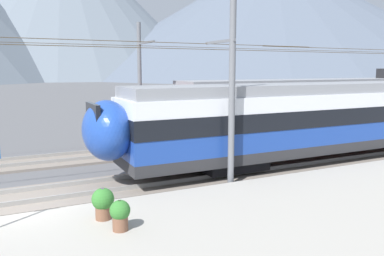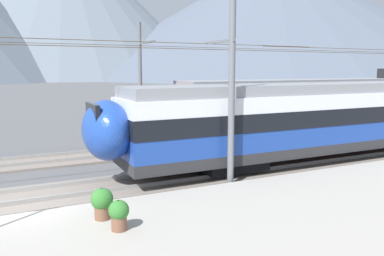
{
  "view_description": "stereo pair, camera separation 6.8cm",
  "coord_description": "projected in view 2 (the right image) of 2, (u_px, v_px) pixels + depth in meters",
  "views": [
    {
      "loc": [
        -0.27,
        -12.87,
        4.53
      ],
      "look_at": [
        7.47,
        3.06,
        1.84
      ],
      "focal_mm": 36.44,
      "sensor_mm": 36.0,
      "label": 1
    },
    {
      "loc": [
        -0.21,
        -12.9,
        4.53
      ],
      "look_at": [
        7.47,
        3.06,
        1.84
      ],
      "focal_mm": 36.44,
      "sensor_mm": 36.0,
      "label": 2
    }
  ],
  "objects": [
    {
      "name": "mountain_central_peak",
      "position": [
        67.0,
        4.0,
        195.6
      ],
      "size": [
        149.05,
        149.05,
        73.62
      ],
      "primitive_type": "cone",
      "color": "slate",
      "rests_on": "ground"
    },
    {
      "name": "train_far_track",
      "position": [
        340.0,
        102.0,
        26.99
      ],
      "size": [
        26.79,
        3.01,
        4.27
      ],
      "color": "#2D2D30",
      "rests_on": "track_far"
    },
    {
      "name": "mountain_right_ridge",
      "position": [
        273.0,
        18.0,
        207.91
      ],
      "size": [
        216.22,
        216.22,
        62.95
      ],
      "primitive_type": "cone",
      "color": "#515B6B",
      "rests_on": "ground"
    },
    {
      "name": "catenary_mast_far_side",
      "position": [
        141.0,
        80.0,
        22.82
      ],
      "size": [
        46.1,
        2.66,
        7.2
      ],
      "color": "slate",
      "rests_on": "ground"
    },
    {
      "name": "potted_plant_by_shelter",
      "position": [
        102.0,
        201.0,
        10.89
      ],
      "size": [
        0.63,
        0.63,
        0.9
      ],
      "color": "brown",
      "rests_on": "platform_slab"
    },
    {
      "name": "catenary_mast_mid",
      "position": [
        230.0,
        84.0,
        14.46
      ],
      "size": [
        46.1,
        2.16,
        7.6
      ],
      "color": "slate",
      "rests_on": "ground"
    },
    {
      "name": "track_near",
      "position": [
        19.0,
        200.0,
        13.43
      ],
      "size": [
        120.0,
        3.0,
        0.28
      ],
      "color": "slate",
      "rests_on": "ground"
    },
    {
      "name": "train_near_platform",
      "position": [
        348.0,
        115.0,
        19.7
      ],
      "size": [
        26.05,
        3.01,
        4.27
      ],
      "color": "#2D2D30",
      "rests_on": "track_near"
    },
    {
      "name": "ground_plane",
      "position": [
        21.0,
        214.0,
        12.26
      ],
      "size": [
        400.0,
        400.0,
        0.0
      ],
      "primitive_type": "plane",
      "color": "#565659"
    },
    {
      "name": "track_far",
      "position": [
        15.0,
        164.0,
        18.44
      ],
      "size": [
        120.0,
        3.0,
        0.28
      ],
      "color": "slate",
      "rests_on": "ground"
    },
    {
      "name": "potted_plant_platform_edge",
      "position": [
        119.0,
        213.0,
        10.13
      ],
      "size": [
        0.54,
        0.54,
        0.82
      ],
      "color": "brown",
      "rests_on": "platform_slab"
    }
  ]
}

